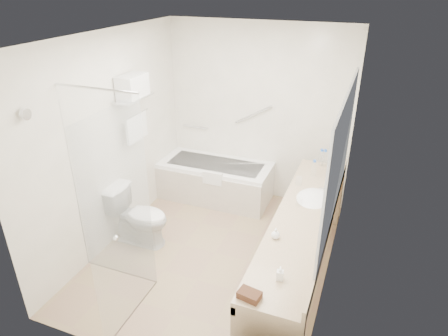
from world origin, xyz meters
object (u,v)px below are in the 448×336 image
(vanity_counter, at_px, (302,234))
(amenity_basket, at_px, (249,295))
(toilet, at_px, (139,216))
(water_bottle_left, at_px, (325,158))
(bathtub, at_px, (216,181))

(vanity_counter, bearing_deg, amenity_basket, -97.35)
(amenity_basket, bearing_deg, toilet, 144.56)
(vanity_counter, distance_m, water_bottle_left, 1.29)
(vanity_counter, distance_m, toilet, 1.99)
(water_bottle_left, bearing_deg, toilet, -148.65)
(bathtub, distance_m, toilet, 1.42)
(amenity_basket, bearing_deg, water_bottle_left, 86.06)
(vanity_counter, relative_size, water_bottle_left, 12.20)
(bathtub, bearing_deg, water_bottle_left, -5.18)
(vanity_counter, height_order, toilet, vanity_counter)
(toilet, bearing_deg, amenity_basket, -125.95)
(bathtub, bearing_deg, vanity_counter, -42.35)
(amenity_basket, distance_m, water_bottle_left, 2.51)
(bathtub, relative_size, amenity_basket, 9.52)
(bathtub, height_order, water_bottle_left, water_bottle_left)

